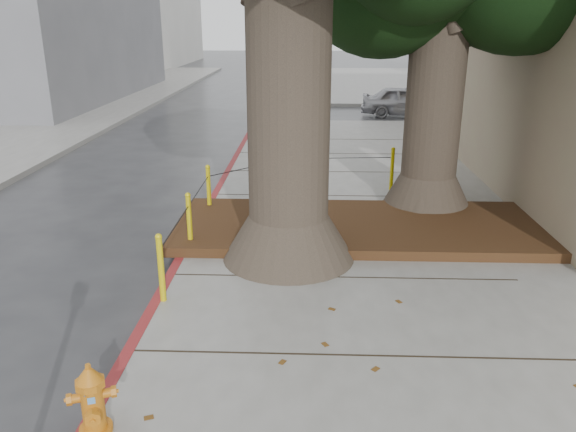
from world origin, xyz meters
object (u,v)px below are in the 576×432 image
car_red (549,98)px  fire_hydrant (92,400)px  car_silver (406,101)px  car_dark (20,91)px

car_red → fire_hydrant: bearing=147.5°
fire_hydrant → car_silver: bearing=53.3°
car_silver → car_dark: size_ratio=0.78×
car_silver → car_red: bearing=-68.8°
car_red → car_dark: bearing=86.7°
fire_hydrant → car_dark: (-11.10, 20.98, 0.17)m
fire_hydrant → car_red: bearing=39.8°
fire_hydrant → car_red: (12.05, 20.52, 0.05)m
car_silver → car_dark: (-16.84, 2.20, 0.06)m
fire_hydrant → car_red: car_red is taller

